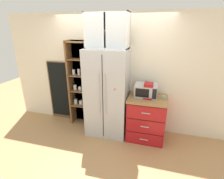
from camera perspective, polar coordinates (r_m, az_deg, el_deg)
The scene contains 11 objects.
ground_plane at distance 3.99m, azimuth -1.56°, elevation -13.93°, with size 10.74×10.74×0.00m, color tan.
wall_back_cream at distance 3.81m, azimuth 0.01°, elevation 5.57°, with size 5.04×0.10×2.55m, color silver.
refrigerator at distance 3.58m, azimuth -1.54°, elevation -1.25°, with size 0.86×0.66×1.85m.
pantry_shelf_column at distance 4.03m, azimuth -10.42°, elevation 2.05°, with size 0.55×0.30×1.99m.
counter_cabinet at distance 3.66m, azimuth 11.46°, elevation -9.31°, with size 0.77×0.66×0.92m.
microwave at distance 3.46m, azimuth 11.37°, elevation -0.31°, with size 0.44×0.33×0.26m.
coffee_maker at distance 3.41m, azimuth 12.17°, elevation -0.22°, with size 0.17×0.20×0.31m.
mug_sage at distance 3.43m, azimuth 17.04°, elevation -2.57°, with size 0.11×0.07×0.08m.
bottle_cobalt at distance 3.49m, azimuth 12.19°, elevation -0.51°, with size 0.07×0.07×0.26m.
upper_cabinet at distance 3.39m, azimuth -1.50°, elevation 19.22°, with size 0.83×0.32×0.65m.
chalkboard_menu at distance 4.43m, azimuth -16.93°, elevation -0.43°, with size 0.60×0.04×1.48m.
Camera 1 is at (0.97, -3.16, 2.23)m, focal length 27.13 mm.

